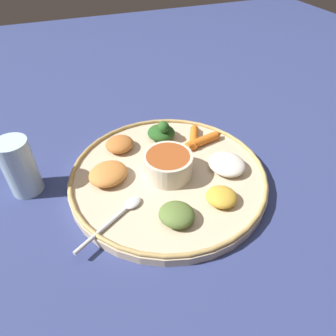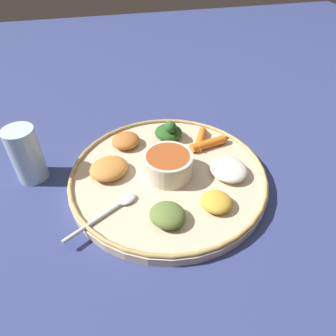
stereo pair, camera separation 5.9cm
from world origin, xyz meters
The scene contains 14 objects.
ground_plane centered at (0.00, 0.00, 0.00)m, with size 2.40×2.40×0.00m, color navy.
platter centered at (0.00, 0.00, 0.01)m, with size 0.38×0.38×0.02m, color #C6B293.
platter_rim centered at (0.00, 0.00, 0.02)m, with size 0.38×0.38×0.01m, color tan.
center_bowl centered at (0.00, 0.00, 0.04)m, with size 0.09×0.09×0.05m.
spoon centered at (-0.11, -0.07, 0.02)m, with size 0.13×0.09×0.01m.
greens_pile centered at (0.03, 0.12, 0.04)m, with size 0.08×0.08×0.05m.
carrot_near_spoon centered at (0.11, 0.06, 0.03)m, with size 0.10×0.04×0.02m.
carrot_outer centered at (0.10, 0.09, 0.03)m, with size 0.05×0.09×0.02m.
mound_squash centered at (-0.11, 0.03, 0.03)m, with size 0.08×0.07×0.03m, color #C67A38.
mound_rice_white centered at (0.11, -0.03, 0.03)m, with size 0.08×0.07×0.03m, color silver.
mound_lentil_yellow centered at (0.06, -0.10, 0.03)m, with size 0.06×0.05×0.02m, color gold.
mound_chickpea centered at (-0.07, 0.11, 0.03)m, with size 0.06×0.06×0.03m, color #B2662D.
mound_collards centered at (-0.03, -0.11, 0.03)m, with size 0.06×0.06×0.03m, color #567033.
drinking_glass centered at (-0.26, 0.07, 0.05)m, with size 0.06×0.06×0.11m.
Camera 1 is at (-0.16, -0.41, 0.42)m, focal length 32.66 mm.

